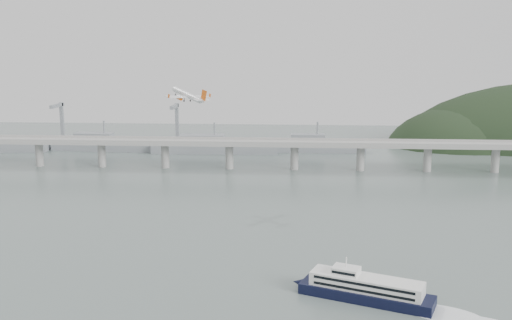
{
  "coord_description": "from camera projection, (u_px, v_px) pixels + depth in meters",
  "views": [
    {
      "loc": [
        19.79,
        -249.04,
        96.78
      ],
      "look_at": [
        0.0,
        55.0,
        36.0
      ],
      "focal_mm": 42.0,
      "sensor_mm": 36.0,
      "label": 1
    }
  ],
  "objects": [
    {
      "name": "airliner",
      "position": [
        188.0,
        95.0,
        345.01
      ],
      "size": [
        27.34,
        26.11,
        9.82
      ],
      "rotation": [
        0.05,
        -0.22,
        2.4
      ],
      "color": "silver",
      "rests_on": "ground"
    },
    {
      "name": "distant_fleet",
      "position": [
        97.0,
        145.0,
        532.0
      ],
      "size": [
        453.0,
        60.9,
        40.0
      ],
      "color": "gray",
      "rests_on": "ground"
    },
    {
      "name": "ferry",
      "position": [
        366.0,
        289.0,
        227.03
      ],
      "size": [
        79.6,
        38.21,
        15.76
      ],
      "rotation": [
        0.0,
        0.0,
        -0.38
      ],
      "color": "black",
      "rests_on": "ground"
    },
    {
      "name": "ground",
      "position": [
        248.0,
        264.0,
        263.91
      ],
      "size": [
        900.0,
        900.0,
        0.0
      ],
      "primitive_type": "plane",
      "color": "slate",
      "rests_on": "ground"
    },
    {
      "name": "bridge",
      "position": [
        267.0,
        146.0,
        456.25
      ],
      "size": [
        800.0,
        22.0,
        23.9
      ],
      "color": "#979794",
      "rests_on": "ground"
    }
  ]
}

